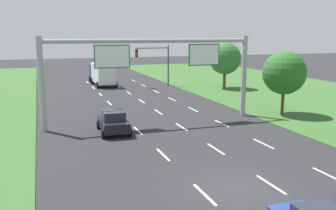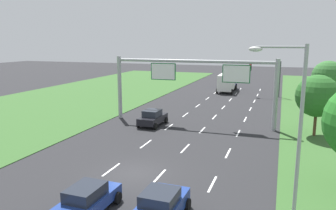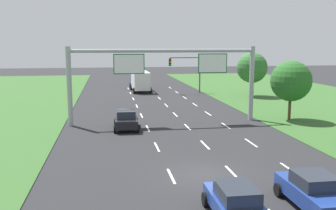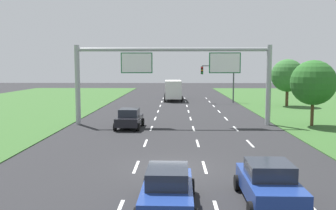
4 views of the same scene
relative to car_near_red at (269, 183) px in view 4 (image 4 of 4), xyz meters
The scene contains 12 objects.
ground_plane 6.36m from the car_near_red, 126.31° to the left, with size 200.00×200.00×0.00m, color #262628.
lane_dashes_inner_left 17.96m from the car_near_red, 107.81° to the left, with size 0.14×62.40×0.01m.
lane_dashes_inner_right 17.22m from the car_near_red, 96.64° to the left, with size 0.14×62.40×0.01m.
lane_dashes_slip 17.17m from the car_near_red, 84.94° to the left, with size 0.14×62.40×0.01m.
car_near_red is the anchor object (origin of this frame).
car_lead_silver 3.80m from the car_near_red, behind, with size 2.10×4.29×1.52m.
car_mid_lane 18.67m from the car_near_red, 113.08° to the left, with size 2.22×3.99×1.64m.
box_truck 43.74m from the car_near_red, 95.09° to the left, with size 2.84×8.31×3.05m.
sign_gantry 20.00m from the car_near_red, 100.55° to the left, with size 17.24×0.44×7.00m.
traffic_light_mast 40.07m from the car_near_red, 85.92° to the left, with size 4.76×0.49×5.60m.
roadside_tree_mid 20.44m from the car_near_red, 65.92° to the left, with size 3.84×3.84×5.68m.
roadside_tree_far 36.62m from the car_near_red, 72.60° to the left, with size 4.19×4.19×6.09m.
Camera 4 is at (0.26, -18.68, 5.10)m, focal length 40.00 mm.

